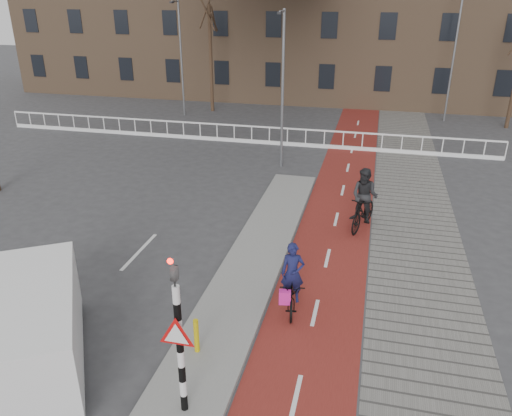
# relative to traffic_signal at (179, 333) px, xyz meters

# --- Properties ---
(ground) EXTENTS (120.00, 120.00, 0.00)m
(ground) POSITION_rel_traffic_signal_xyz_m (0.60, 2.02, -1.99)
(ground) COLOR #38383A
(ground) RESTS_ON ground
(bike_lane) EXTENTS (2.50, 60.00, 0.01)m
(bike_lane) POSITION_rel_traffic_signal_xyz_m (2.10, 12.02, -1.98)
(bike_lane) COLOR maroon
(bike_lane) RESTS_ON ground
(sidewalk) EXTENTS (3.00, 60.00, 0.01)m
(sidewalk) POSITION_rel_traffic_signal_xyz_m (4.90, 12.02, -1.98)
(sidewalk) COLOR slate
(sidewalk) RESTS_ON ground
(curb_island) EXTENTS (1.80, 16.00, 0.12)m
(curb_island) POSITION_rel_traffic_signal_xyz_m (-0.10, 6.02, -1.93)
(curb_island) COLOR gray
(curb_island) RESTS_ON ground
(traffic_signal) EXTENTS (0.80, 0.80, 3.68)m
(traffic_signal) POSITION_rel_traffic_signal_xyz_m (0.00, 0.00, 0.00)
(traffic_signal) COLOR black
(traffic_signal) RESTS_ON curb_island
(bollard) EXTENTS (0.12, 0.12, 0.86)m
(bollard) POSITION_rel_traffic_signal_xyz_m (-0.35, 1.73, -1.44)
(bollard) COLOR #D9BB0C
(bollard) RESTS_ON curb_island
(cyclist_near) EXTENTS (0.94, 1.91, 1.91)m
(cyclist_near) POSITION_rel_traffic_signal_xyz_m (1.45, 4.09, -1.34)
(cyclist_near) COLOR black
(cyclist_near) RESTS_ON bike_lane
(cyclist_far) EXTENTS (1.21, 2.18, 2.22)m
(cyclist_far) POSITION_rel_traffic_signal_xyz_m (3.05, 9.49, -1.06)
(cyclist_far) COLOR black
(cyclist_far) RESTS_ON bike_lane
(van) EXTENTS (3.85, 4.67, 1.90)m
(van) POSITION_rel_traffic_signal_xyz_m (-3.66, 0.61, -0.99)
(van) COLOR white
(van) RESTS_ON ground
(railing) EXTENTS (28.00, 0.10, 0.99)m
(railing) POSITION_rel_traffic_signal_xyz_m (-4.40, 19.02, -1.68)
(railing) COLOR silver
(railing) RESTS_ON ground
(tree_mid) EXTENTS (0.23, 0.23, 6.97)m
(tree_mid) POSITION_rel_traffic_signal_xyz_m (-8.03, 26.14, 1.50)
(tree_mid) COLOR #302115
(tree_mid) RESTS_ON ground
(streetlight_near) EXTENTS (0.12, 0.12, 7.09)m
(streetlight_near) POSITION_rel_traffic_signal_xyz_m (-1.06, 15.51, 1.55)
(streetlight_near) COLOR slate
(streetlight_near) RESTS_ON ground
(streetlight_left) EXTENTS (0.12, 0.12, 7.26)m
(streetlight_left) POSITION_rel_traffic_signal_xyz_m (-9.49, 24.51, 1.64)
(streetlight_left) COLOR slate
(streetlight_left) RESTS_ON ground
(streetlight_right) EXTENTS (0.12, 0.12, 8.64)m
(streetlight_right) POSITION_rel_traffic_signal_xyz_m (7.48, 26.92, 2.33)
(streetlight_right) COLOR slate
(streetlight_right) RESTS_ON ground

